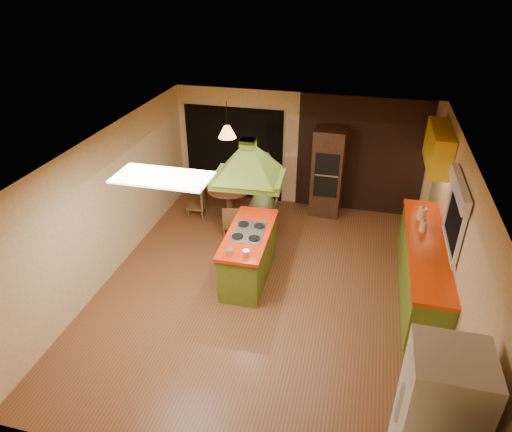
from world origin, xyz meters
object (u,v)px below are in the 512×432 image
(canister_large, at_px, (422,214))
(wall_oven, at_px, (328,172))
(dining_table, at_px, (229,196))
(kitchen_island, at_px, (249,254))
(refrigerator, at_px, (437,421))
(man, at_px, (263,197))

(canister_large, bearing_deg, wall_oven, 138.79)
(wall_oven, relative_size, dining_table, 2.02)
(kitchen_island, height_order, wall_oven, wall_oven)
(canister_large, bearing_deg, refrigerator, -91.50)
(man, distance_m, wall_oven, 1.76)
(refrigerator, bearing_deg, man, 122.99)
(refrigerator, relative_size, dining_table, 1.89)
(dining_table, height_order, canister_large, canister_large)
(refrigerator, height_order, wall_oven, wall_oven)
(man, bearing_deg, kitchen_island, 80.90)
(dining_table, distance_m, canister_large, 3.87)
(kitchen_island, bearing_deg, man, 90.95)
(wall_oven, xyz_separation_m, canister_large, (1.78, -1.55, 0.08))
(dining_table, bearing_deg, canister_large, -12.89)
(wall_oven, distance_m, dining_table, 2.13)
(refrigerator, bearing_deg, kitchen_island, 131.95)
(kitchen_island, height_order, dining_table, kitchen_island)
(wall_oven, bearing_deg, man, -125.24)
(man, height_order, wall_oven, wall_oven)
(wall_oven, bearing_deg, refrigerator, -71.02)
(kitchen_island, distance_m, dining_table, 2.14)
(refrigerator, relative_size, canister_large, 8.13)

